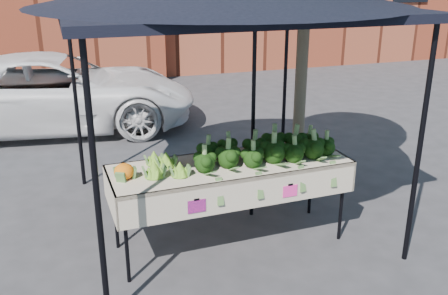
# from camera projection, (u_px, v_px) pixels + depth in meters

# --- Properties ---
(ground) EXTENTS (90.00, 90.00, 0.00)m
(ground) POSITION_uv_depth(u_px,v_px,m) (237.00, 243.00, 5.27)
(ground) COLOR #303032
(table) EXTENTS (2.42, 0.87, 0.90)m
(table) POSITION_uv_depth(u_px,v_px,m) (230.00, 204.00, 5.12)
(table) COLOR beige
(table) RESTS_ON ground
(canopy) EXTENTS (3.16, 3.16, 2.74)m
(canopy) POSITION_uv_depth(u_px,v_px,m) (221.00, 102.00, 5.38)
(canopy) COLOR black
(canopy) RESTS_ON ground
(broccoli_heap) EXTENTS (1.55, 0.58, 0.27)m
(broccoli_heap) POSITION_uv_depth(u_px,v_px,m) (263.00, 146.00, 5.05)
(broccoli_heap) COLOR black
(broccoli_heap) RESTS_ON table
(romanesco_cluster) EXTENTS (0.44, 0.58, 0.21)m
(romanesco_cluster) POSITION_uv_depth(u_px,v_px,m) (163.00, 160.00, 4.76)
(romanesco_cluster) COLOR #71AC2D
(romanesco_cluster) RESTS_ON table
(cauliflower_pair) EXTENTS (0.21, 0.21, 0.19)m
(cauliflower_pair) POSITION_uv_depth(u_px,v_px,m) (124.00, 169.00, 4.58)
(cauliflower_pair) COLOR orange
(cauliflower_pair) RESTS_ON table
(street_tree) EXTENTS (2.03, 2.03, 3.99)m
(street_tree) POSITION_uv_depth(u_px,v_px,m) (303.00, 37.00, 5.59)
(street_tree) COLOR #1E4C14
(street_tree) RESTS_ON ground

